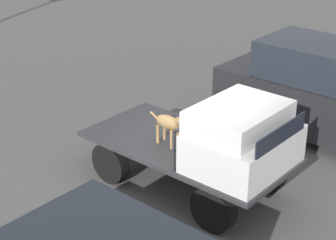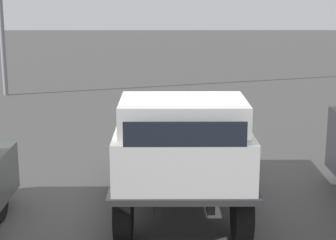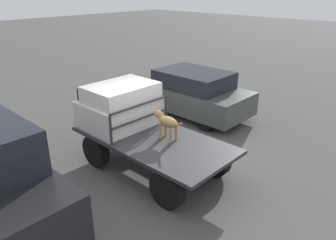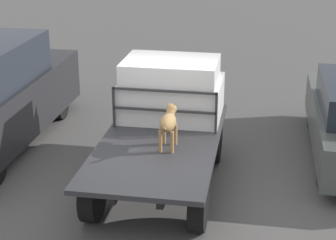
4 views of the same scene
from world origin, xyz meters
TOP-DOWN VIEW (x-y plane):
  - ground_plane at (0.00, 0.00)m, footprint 80.00×80.00m
  - flatbed_truck at (0.00, 0.00)m, footprint 3.93×1.94m
  - truck_cab at (1.17, 0.00)m, footprint 1.42×1.82m
  - truck_headboard at (0.42, 0.00)m, footprint 0.04×1.82m
  - dog at (-0.25, -0.19)m, footprint 0.88×0.25m

SIDE VIEW (x-z plane):
  - ground_plane at x=0.00m, z-range 0.00..0.00m
  - flatbed_truck at x=0.00m, z-range 0.19..1.06m
  - dog at x=-0.25m, z-range 0.97..1.65m
  - truck_headboard at x=0.42m, z-range 1.00..1.74m
  - truck_cab at x=1.17m, z-range 0.85..1.94m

